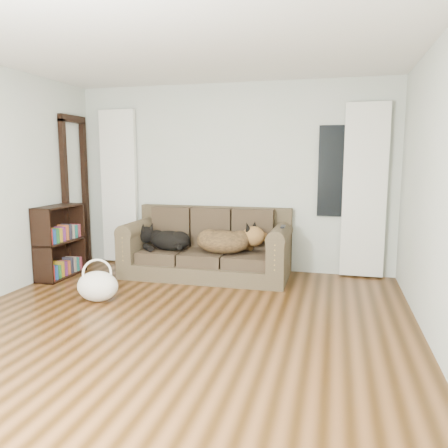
% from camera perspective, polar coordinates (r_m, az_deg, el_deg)
% --- Properties ---
extents(floor, '(5.00, 5.00, 0.00)m').
position_cam_1_polar(floor, '(4.10, -7.48, -13.96)').
color(floor, '#321D09').
rests_on(floor, ground).
extents(ceiling, '(5.00, 5.00, 0.00)m').
position_cam_1_polar(ceiling, '(3.93, -8.28, 23.71)').
color(ceiling, white).
rests_on(ceiling, ground).
extents(wall_back, '(4.50, 0.04, 2.60)m').
position_cam_1_polar(wall_back, '(6.19, 0.94, 6.06)').
color(wall_back, '#B7BAB4').
rests_on(wall_back, ground).
extents(curtain_left, '(0.55, 0.08, 2.25)m').
position_cam_1_polar(curtain_left, '(6.72, -13.52, 4.74)').
color(curtain_left, white).
rests_on(curtain_left, ground).
extents(curtain_right, '(0.55, 0.08, 2.25)m').
position_cam_1_polar(curtain_right, '(5.96, 17.88, 4.12)').
color(curtain_right, white).
rests_on(curtain_right, ground).
extents(window_pane, '(0.50, 0.03, 1.20)m').
position_cam_1_polar(window_pane, '(5.99, 14.59, 6.67)').
color(window_pane, black).
rests_on(window_pane, wall_back).
extents(door_casing, '(0.07, 0.60, 2.10)m').
position_cam_1_polar(door_casing, '(6.66, -18.79, 3.63)').
color(door_casing, black).
rests_on(door_casing, ground).
extents(sofa, '(2.19, 0.94, 0.89)m').
position_cam_1_polar(sofa, '(5.84, -2.34, -2.50)').
color(sofa, '#2C2A1B').
rests_on(sofa, floor).
extents(dog_black_lab, '(0.74, 0.64, 0.26)m').
position_cam_1_polar(dog_black_lab, '(5.95, -7.46, -2.07)').
color(dog_black_lab, black).
rests_on(dog_black_lab, sofa).
extents(dog_shepherd, '(0.80, 0.61, 0.33)m').
position_cam_1_polar(dog_shepherd, '(5.68, 0.30, -2.38)').
color(dog_shepherd, black).
rests_on(dog_shepherd, sofa).
extents(tv_remote, '(0.05, 0.17, 0.02)m').
position_cam_1_polar(tv_remote, '(5.48, 7.71, -0.32)').
color(tv_remote, black).
rests_on(tv_remote, sofa).
extents(tote_bag, '(0.54, 0.46, 0.34)m').
position_cam_1_polar(tote_bag, '(5.07, -16.17, -7.90)').
color(tote_bag, silver).
rests_on(tote_bag, floor).
extents(bookshelf, '(0.39, 0.80, 0.96)m').
position_cam_1_polar(bookshelf, '(6.18, -20.68, -1.95)').
color(bookshelf, black).
rests_on(bookshelf, floor).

